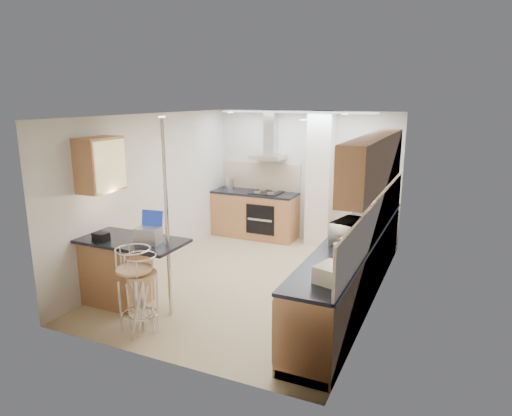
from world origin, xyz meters
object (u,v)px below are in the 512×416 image
at_px(bar_stool_near, 135,291).
at_px(bar_stool_end, 142,293).
at_px(microwave, 351,232).
at_px(laptop, 148,235).
at_px(bread_bin, 331,273).

relative_size(bar_stool_near, bar_stool_end, 1.10).
xyz_separation_m(microwave, bar_stool_near, (-2.15, -1.65, -0.54)).
distance_m(laptop, bar_stool_near, 0.75).
bearing_deg(microwave, bar_stool_end, 140.34).
height_order(laptop, bar_stool_end, laptop).
height_order(bar_stool_end, bread_bin, bread_bin).
height_order(microwave, bread_bin, microwave).
relative_size(microwave, bar_stool_near, 0.51).
xyz_separation_m(bar_stool_near, bar_stool_end, (0.05, 0.06, -0.05)).
distance_m(laptop, bar_stool_end, 0.76).
distance_m(microwave, laptop, 2.59).
relative_size(laptop, bread_bin, 0.90).
bearing_deg(laptop, bread_bin, -14.53).
distance_m(microwave, bar_stool_end, 2.69).
relative_size(microwave, bread_bin, 1.62).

